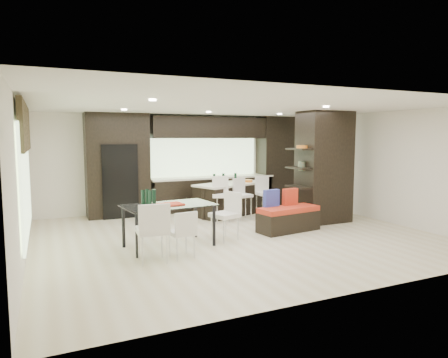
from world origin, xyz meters
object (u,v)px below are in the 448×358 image
dining_table (169,226)px  chair_far (152,234)px  stool_right (265,201)px  floor_vase (301,199)px  chair_end (225,218)px  bench (288,219)px  chair_near (182,236)px  stool_mid (243,203)px  kitchen_island (231,199)px  stool_left (221,204)px

dining_table → chair_far: chair_far is taller
stool_right → floor_vase: bearing=-46.4°
chair_end → bench: bearing=-102.6°
bench → chair_near: (-2.77, -0.88, 0.11)m
stool_mid → chair_near: bearing=-147.3°
chair_near → dining_table: bearing=83.2°
stool_mid → chair_end: bearing=-139.5°
floor_vase → dining_table: size_ratio=0.65×
kitchen_island → bench: size_ratio=1.44×
stool_mid → chair_far: bearing=-152.3°
bench → chair_far: chair_far is taller
stool_mid → chair_far: (-2.95, -2.46, 0.05)m
floor_vase → chair_far: bearing=-157.6°
stool_right → dining_table: 3.47m
stool_right → dining_table: (-3.05, -1.65, -0.03)m
stool_mid → bench: (0.35, -1.54, -0.15)m
stool_left → chair_end: (-0.64, -1.64, -0.00)m
chair_near → chair_end: 1.39m
chair_far → chair_end: bearing=29.9°
kitchen_island → chair_far: size_ratio=2.18×
kitchen_island → floor_vase: (1.25, -1.46, 0.12)m
dining_table → chair_near: 0.76m
kitchen_island → stool_right: bearing=-70.4°
dining_table → chair_far: size_ratio=1.79×
stool_right → chair_far: size_ratio=0.92×
stool_mid → bench: bearing=-89.5°
dining_table → chair_near: size_ratio=2.21×
stool_left → chair_near: stool_left is taller
stool_mid → chair_end: 2.08m
bench → dining_table: bearing=174.5°
dining_table → bench: bearing=-4.1°
dining_table → kitchen_island: bearing=37.9°
dining_table → chair_near: bearing=-96.5°
dining_table → chair_end: (1.16, 0.00, 0.04)m
stool_left → chair_near: size_ratio=1.19×
stool_mid → chair_far: 3.85m
chair_near → stool_right: bearing=31.5°
stool_left → bench: size_ratio=0.63×
floor_vase → stool_right: bearing=130.3°
stool_left → chair_end: stool_left is taller
stool_right → chair_near: bearing=-138.4°
bench → chair_far: size_ratio=1.51×
kitchen_island → stool_right: 0.96m
dining_table → chair_far: bearing=-129.6°
chair_near → chair_far: 0.54m
kitchen_island → bench: bearing=-102.3°
stool_left → kitchen_island: bearing=71.1°
stool_right → chair_end: size_ratio=0.97×
stool_mid → stool_right: size_ratio=0.97×
bench → kitchen_island: bearing=90.7°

